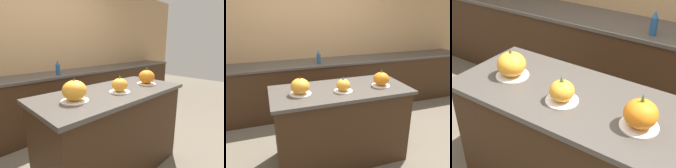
% 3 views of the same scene
% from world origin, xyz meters
% --- Properties ---
extents(wall_back, '(8.00, 0.06, 2.50)m').
position_xyz_m(wall_back, '(0.00, 1.70, 1.25)').
color(wall_back, tan).
rests_on(wall_back, ground_plane).
extents(kitchen_island, '(1.52, 0.70, 0.89)m').
position_xyz_m(kitchen_island, '(0.00, 0.00, 0.45)').
color(kitchen_island, '#382314').
rests_on(kitchen_island, ground_plane).
extents(back_counter, '(6.00, 0.60, 0.88)m').
position_xyz_m(back_counter, '(0.00, 1.37, 0.44)').
color(back_counter, '#382314').
rests_on(back_counter, ground_plane).
extents(pumpkin_cake_left, '(0.22, 0.22, 0.20)m').
position_xyz_m(pumpkin_cake_left, '(-0.44, -0.02, 0.97)').
color(pumpkin_cake_left, white).
rests_on(pumpkin_cake_left, kitchen_island).
extents(pumpkin_cake_center, '(0.20, 0.20, 0.17)m').
position_xyz_m(pumpkin_cake_center, '(0.00, -0.09, 0.95)').
color(pumpkin_cake_center, white).
rests_on(pumpkin_cake_center, kitchen_island).
extents(pumpkin_cake_right, '(0.21, 0.21, 0.20)m').
position_xyz_m(pumpkin_cake_right, '(0.47, -0.06, 0.97)').
color(pumpkin_cake_right, white).
rests_on(pumpkin_cake_right, kitchen_island).
extents(bottle_tall, '(0.06, 0.06, 0.22)m').
position_xyz_m(bottle_tall, '(0.07, 1.23, 0.99)').
color(bottle_tall, '#235184').
rests_on(bottle_tall, back_counter).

